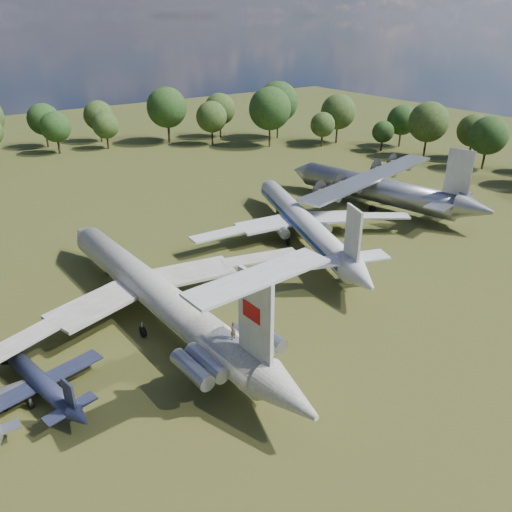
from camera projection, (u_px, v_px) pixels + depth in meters
ground at (189, 299)px, 61.85m from camera, size 300.00×300.00×0.00m
il62_airliner at (157, 299)px, 56.73m from camera, size 44.61×55.99×5.22m
tu104_jet at (303, 226)px, 77.08m from camera, size 48.63×56.07×4.72m
an12_transport at (376, 192)px, 90.58m from camera, size 47.14×50.52×5.65m
small_prop_west at (44, 387)px, 45.39m from camera, size 15.22×18.47×2.38m
person_on_il62 at (233, 330)px, 44.94m from camera, size 0.77×0.65×1.80m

